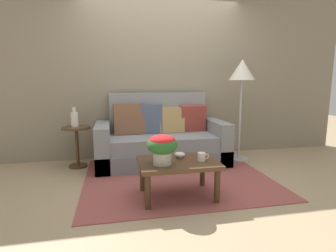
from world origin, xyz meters
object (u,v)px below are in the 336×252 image
(coffee_mug, at_px, (202,157))
(table_vase, at_px, (74,119))
(side_table, at_px, (77,139))
(couch, at_px, (161,140))
(coffee_table, at_px, (178,166))
(snack_bowl, at_px, (180,155))
(potted_plant, at_px, (162,146))
(floor_lamp, at_px, (242,77))

(coffee_mug, relative_size, table_vase, 0.45)
(side_table, relative_size, coffee_mug, 4.71)
(side_table, relative_size, table_vase, 2.11)
(couch, height_order, coffee_table, couch)
(coffee_table, xyz_separation_m, snack_bowl, (0.05, 0.11, 0.10))
(coffee_mug, height_order, table_vase, table_vase)
(coffee_mug, bearing_deg, potted_plant, -175.91)
(coffee_table, height_order, side_table, side_table)
(coffee_table, relative_size, snack_bowl, 7.08)
(snack_bowl, bearing_deg, couch, 90.43)
(coffee_table, relative_size, floor_lamp, 0.53)
(couch, relative_size, coffee_table, 2.31)
(coffee_mug, distance_m, snack_bowl, 0.25)
(side_table, distance_m, snack_bowl, 1.70)
(coffee_mug, distance_m, table_vase, 1.98)
(table_vase, bearing_deg, coffee_mug, -42.92)
(side_table, xyz_separation_m, potted_plant, (1.00, -1.36, 0.19))
(floor_lamp, relative_size, potted_plant, 5.04)
(table_vase, bearing_deg, snack_bowl, -43.44)
(couch, height_order, coffee_mug, couch)
(couch, xyz_separation_m, side_table, (-1.22, 0.03, 0.06))
(potted_plant, relative_size, snack_bowl, 2.64)
(couch, relative_size, side_table, 3.23)
(coffee_table, xyz_separation_m, coffee_mug, (0.24, -0.05, 0.11))
(coffee_mug, bearing_deg, snack_bowl, 140.57)
(floor_lamp, distance_m, coffee_mug, 1.78)
(side_table, distance_m, potted_plant, 1.70)
(coffee_table, bearing_deg, couch, 88.17)
(couch, bearing_deg, coffee_mug, -81.04)
(couch, relative_size, coffee_mug, 15.22)
(coffee_mug, relative_size, snack_bowl, 1.07)
(couch, relative_size, snack_bowl, 16.33)
(coffee_table, bearing_deg, side_table, 132.63)
(side_table, height_order, table_vase, table_vase)
(potted_plant, height_order, coffee_mug, potted_plant)
(table_vase, bearing_deg, potted_plant, -53.53)
(couch, relative_size, floor_lamp, 1.23)
(coffee_mug, bearing_deg, table_vase, 137.08)
(coffee_table, bearing_deg, coffee_mug, -11.61)
(floor_lamp, xyz_separation_m, table_vase, (-2.46, 0.15, -0.59))
(coffee_mug, xyz_separation_m, table_vase, (-1.44, 1.34, 0.26))
(couch, distance_m, floor_lamp, 1.55)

